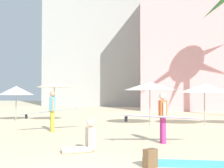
# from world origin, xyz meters

# --- Properties ---
(hotel_tower_gray) EXTENTS (17.25, 8.11, 28.35)m
(hotel_tower_gray) POSITION_xyz_m (-9.06, 36.95, 14.18)
(hotel_tower_gray) COLOR #A8A8A3
(hotel_tower_gray) RESTS_ON ground
(cafe_umbrella_1) EXTENTS (2.16, 2.16, 2.13)m
(cafe_umbrella_1) POSITION_xyz_m (-8.42, 11.56, 1.86)
(cafe_umbrella_1) COLOR gray
(cafe_umbrella_1) RESTS_ON ground
(cafe_umbrella_2) EXTENTS (2.78, 2.78, 2.30)m
(cafe_umbrella_2) POSITION_xyz_m (-0.11, 11.01, 2.07)
(cafe_umbrella_2) COLOR gray
(cafe_umbrella_2) RESTS_ON ground
(cafe_umbrella_3) EXTENTS (2.13, 2.13, 2.40)m
(cafe_umbrella_3) POSITION_xyz_m (-5.89, 11.57, 2.22)
(cafe_umbrella_3) COLOR gray
(cafe_umbrella_3) RESTS_ON ground
(cafe_umbrella_4) EXTENTS (2.76, 2.76, 2.19)m
(cafe_umbrella_4) POSITION_xyz_m (2.69, 11.43, 1.95)
(cafe_umbrella_4) COLOR gray
(cafe_umbrella_4) RESTS_ON ground
(beach_towel) EXTENTS (2.06, 1.04, 0.01)m
(beach_towel) POSITION_xyz_m (1.86, 2.26, 0.01)
(beach_towel) COLOR #4CC6D6
(beach_towel) RESTS_ON ground
(backpack) EXTENTS (0.35, 0.35, 0.42)m
(backpack) POSITION_xyz_m (1.03, 1.70, 0.20)
(backpack) COLOR brown
(backpack) RESTS_ON ground
(person_mid_right) EXTENTS (1.00, 0.83, 0.95)m
(person_mid_right) POSITION_xyz_m (-0.98, 3.06, 0.33)
(person_mid_right) COLOR beige
(person_mid_right) RESTS_ON ground
(person_far_left) EXTENTS (2.77, 2.18, 1.76)m
(person_far_left) POSITION_xyz_m (-3.90, 7.23, 0.94)
(person_far_left) COLOR gold
(person_far_left) RESTS_ON ground
(person_mid_left) EXTENTS (2.91, 1.21, 1.69)m
(person_mid_left) POSITION_xyz_m (1.04, 5.04, 0.92)
(person_mid_left) COLOR #B7337F
(person_mid_left) RESTS_ON ground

